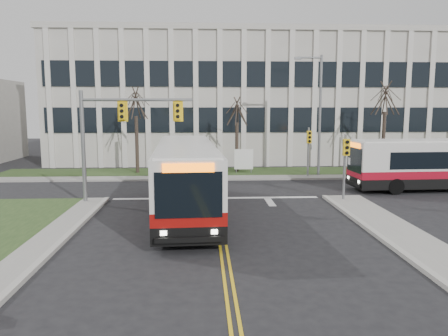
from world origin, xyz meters
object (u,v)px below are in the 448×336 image
bus_main (186,179)px  bus_cross (444,166)px  directory_sign (244,160)px  streetlight (318,109)px

bus_main → bus_cross: size_ratio=1.08×
directory_sign → bus_main: 13.41m
bus_main → bus_cross: 17.19m
streetlight → directory_sign: 6.96m
directory_sign → streetlight: bearing=-13.2°
bus_main → directory_sign: bearing=69.2°
streetlight → bus_cross: 9.75m
streetlight → bus_cross: bearing=-42.3°
directory_sign → bus_main: bus_main is taller
directory_sign → bus_cross: (12.23, -7.40, 0.42)m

